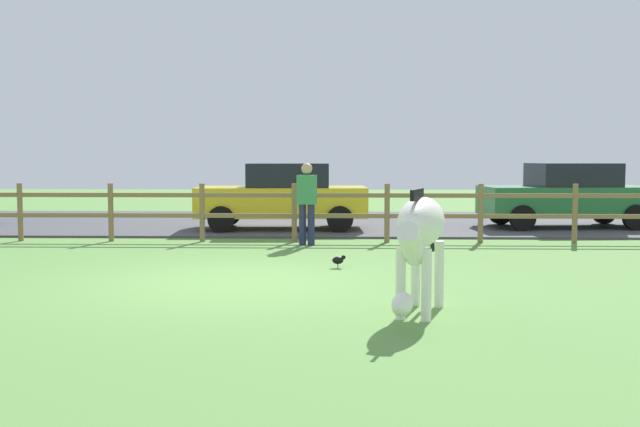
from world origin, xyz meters
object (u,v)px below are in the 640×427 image
Objects in this scene: crow_on_grass at (339,260)px; parked_car_yellow at (283,196)px; visitor_near_fence at (307,200)px; zebra at (420,232)px; parked_car_green at (567,195)px.

parked_car_yellow is (-1.36, 5.92, 0.72)m from crow_on_grass.
visitor_near_fence is at bearing 102.25° from crow_on_grass.
zebra is 1.15× the size of visitor_near_fence.
zebra reaches higher than crow_on_grass.
visitor_near_fence reaches higher than crow_on_grass.
parked_car_yellow is at bearing 103.66° from zebra.
zebra is 6.69m from visitor_near_fence.
visitor_near_fence is (0.71, -2.90, 0.06)m from parked_car_yellow.
parked_car_green is at bearing 49.76° from crow_on_grass.
parked_car_green is (4.60, 10.00, -0.08)m from zebra.
parked_car_green is at bearing 29.59° from visitor_near_fence.
visitor_near_fence is (-6.18, -3.51, 0.06)m from parked_car_green.
parked_car_yellow is at bearing -174.95° from parked_car_green.
crow_on_grass is at bearing -77.75° from visitor_near_fence.
zebra is 9.67m from parked_car_yellow.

